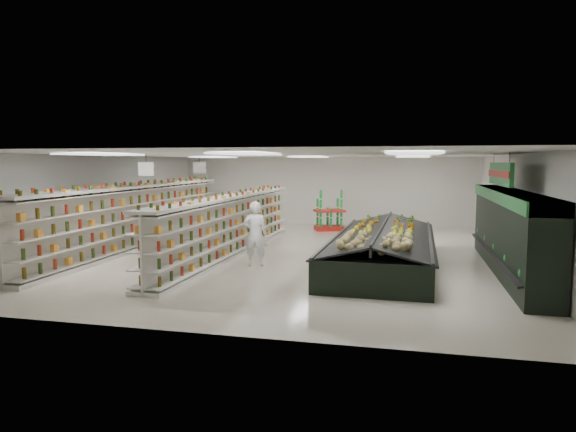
% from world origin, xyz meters
% --- Properties ---
extents(floor, '(16.00, 16.00, 0.00)m').
position_xyz_m(floor, '(0.00, 0.00, 0.00)').
color(floor, beige).
rests_on(floor, ground).
extents(ceiling, '(14.00, 16.00, 0.02)m').
position_xyz_m(ceiling, '(0.00, 0.00, 3.20)').
color(ceiling, white).
rests_on(ceiling, wall_back).
extents(wall_back, '(14.00, 0.02, 3.20)m').
position_xyz_m(wall_back, '(0.00, 8.00, 1.60)').
color(wall_back, silver).
rests_on(wall_back, floor).
extents(wall_front, '(14.00, 0.02, 3.20)m').
position_xyz_m(wall_front, '(0.00, -8.00, 1.60)').
color(wall_front, silver).
rests_on(wall_front, floor).
extents(wall_left, '(0.02, 16.00, 3.20)m').
position_xyz_m(wall_left, '(-7.00, 0.00, 1.60)').
color(wall_left, silver).
rests_on(wall_left, floor).
extents(wall_right, '(0.02, 16.00, 3.20)m').
position_xyz_m(wall_right, '(7.00, 0.00, 1.60)').
color(wall_right, silver).
rests_on(wall_right, floor).
extents(produce_wall_case, '(0.93, 8.00, 2.20)m').
position_xyz_m(produce_wall_case, '(6.53, -1.50, 1.24)').
color(produce_wall_case, black).
rests_on(produce_wall_case, floor).
extents(aisle_sign_near, '(0.52, 0.06, 0.75)m').
position_xyz_m(aisle_sign_near, '(-3.80, -2.00, 2.75)').
color(aisle_sign_near, white).
rests_on(aisle_sign_near, ceiling).
extents(aisle_sign_far, '(0.52, 0.06, 0.75)m').
position_xyz_m(aisle_sign_far, '(-3.80, 2.00, 2.75)').
color(aisle_sign_far, white).
rests_on(aisle_sign_far, ceiling).
extents(hortifruti_banner, '(0.12, 3.20, 0.95)m').
position_xyz_m(hortifruti_banner, '(6.25, -1.50, 2.65)').
color(hortifruti_banner, '#1F7532').
rests_on(hortifruti_banner, ceiling).
extents(gondola_left, '(1.13, 12.56, 2.17)m').
position_xyz_m(gondola_left, '(-5.29, -0.03, 1.00)').
color(gondola_left, silver).
rests_on(gondola_left, floor).
extents(gondola_center, '(0.98, 10.95, 1.90)m').
position_xyz_m(gondola_center, '(-1.66, -0.63, 0.87)').
color(gondola_center, silver).
rests_on(gondola_center, floor).
extents(produce_island, '(3.01, 7.95, 1.18)m').
position_xyz_m(produce_island, '(3.20, -1.12, 0.54)').
color(produce_island, black).
rests_on(produce_island, floor).
extents(soda_endcap, '(1.50, 1.29, 1.62)m').
position_xyz_m(soda_endcap, '(0.54, 5.93, 0.78)').
color(soda_endcap, '#B01C14').
rests_on(soda_endcap, floor).
extents(shopper_main, '(0.74, 0.55, 1.86)m').
position_xyz_m(shopper_main, '(-0.33, -2.22, 0.93)').
color(shopper_main, white).
rests_on(shopper_main, floor).
extents(shopper_background, '(0.59, 0.89, 1.76)m').
position_xyz_m(shopper_background, '(-2.99, 3.34, 0.88)').
color(shopper_background, tan).
rests_on(shopper_background, floor).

